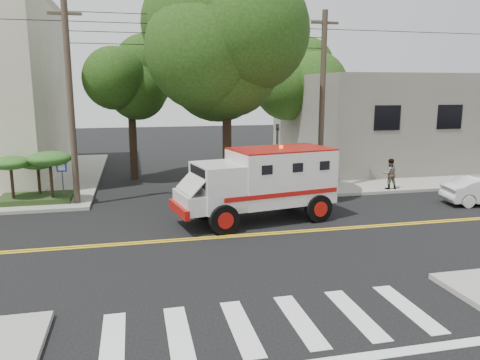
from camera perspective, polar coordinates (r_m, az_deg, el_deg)
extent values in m
plane|color=black|center=(17.05, -2.19, -6.96)|extent=(100.00, 100.00, 0.00)
cube|color=gray|center=(34.14, 16.15, 1.91)|extent=(17.00, 17.00, 0.15)
cube|color=#6A665B|center=(34.99, 18.19, 7.09)|extent=(14.00, 12.00, 6.00)
cylinder|color=#382D23|center=(22.10, -19.92, 8.43)|extent=(0.28, 0.28, 9.00)
cylinder|color=#382D23|center=(24.02, 9.97, 9.08)|extent=(0.28, 0.28, 9.00)
cylinder|color=black|center=(22.95, -1.61, 6.66)|extent=(0.44, 0.44, 7.00)
sphere|color=#13340E|center=(22.94, -1.66, 15.40)|extent=(5.32, 5.32, 5.32)
sphere|color=#13340E|center=(22.50, 1.71, 16.94)|extent=(4.56, 4.56, 4.56)
cylinder|color=black|center=(28.04, -12.96, 5.76)|extent=(0.44, 0.44, 5.60)
sphere|color=#13340E|center=(27.93, -13.21, 11.49)|extent=(3.92, 3.92, 3.92)
sphere|color=#13340E|center=(27.39, -11.45, 12.45)|extent=(3.36, 3.36, 3.36)
cylinder|color=black|center=(34.01, 6.91, 7.16)|extent=(0.44, 0.44, 5.95)
sphere|color=#13340E|center=(33.94, 7.03, 12.18)|extent=(4.20, 4.20, 4.20)
sphere|color=#13340E|center=(33.71, 8.88, 12.90)|extent=(3.60, 3.60, 3.60)
cylinder|color=#3F3F42|center=(22.85, 4.53, 2.31)|extent=(0.12, 0.12, 3.60)
imported|color=#3F3F42|center=(22.68, 4.58, 5.68)|extent=(0.15, 0.18, 0.90)
cylinder|color=#3F3F42|center=(22.77, -20.78, -0.46)|extent=(0.06, 0.06, 2.00)
cube|color=#0C33A5|center=(22.58, -20.93, 1.50)|extent=(0.45, 0.03, 0.45)
cube|color=#1E3314|center=(23.71, -23.58, -2.04)|extent=(3.20, 2.00, 0.24)
cylinder|color=black|center=(23.44, -26.03, -0.18)|extent=(0.14, 0.14, 1.52)
ellipsoid|color=#1C4815|center=(23.31, -26.21, 1.88)|extent=(1.73, 1.73, 0.60)
cylinder|color=black|center=(23.92, -23.32, 0.05)|extent=(0.14, 0.14, 1.36)
ellipsoid|color=#1C4815|center=(23.80, -23.46, 1.86)|extent=(1.55, 1.55, 0.54)
cylinder|color=black|center=(22.90, -22.02, 0.10)|extent=(0.14, 0.14, 1.68)
ellipsoid|color=#1C4815|center=(22.75, -22.19, 2.43)|extent=(1.91, 1.91, 0.66)
cube|color=silver|center=(19.16, 4.98, 0.53)|extent=(4.34, 3.04, 2.14)
cube|color=silver|center=(18.06, -2.71, -0.75)|extent=(2.02, 2.50, 1.73)
cube|color=black|center=(17.71, -5.13, 0.49)|extent=(0.38, 1.71, 0.71)
cube|color=silver|center=(17.83, -5.91, -2.63)|extent=(1.28, 2.17, 0.71)
cube|color=#9B100B|center=(17.75, -7.46, -3.58)|extent=(0.59, 2.19, 0.36)
cube|color=#9B100B|center=(18.99, 5.04, 3.80)|extent=(4.34, 3.04, 0.06)
cylinder|color=black|center=(17.21, -1.95, -4.84)|extent=(1.16, 0.53, 1.12)
cylinder|color=black|center=(19.27, -4.47, -3.12)|extent=(1.16, 0.53, 1.12)
cylinder|color=black|center=(19.03, 9.53, -3.42)|extent=(1.16, 0.53, 1.12)
cylinder|color=black|center=(20.92, 6.13, -2.00)|extent=(1.16, 0.53, 1.12)
imported|color=gray|center=(25.47, 6.75, 1.49)|extent=(0.79, 0.70, 1.81)
imported|color=gray|center=(25.37, 17.77, 0.73)|extent=(0.82, 0.67, 1.58)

